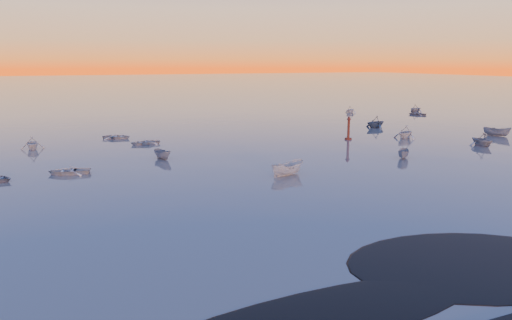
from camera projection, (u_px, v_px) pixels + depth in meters
ground at (114, 110)px, 113.57m from camera, size 600.00×600.00×0.00m
mud_lobes at (440, 304)px, 22.98m from camera, size 140.00×6.00×0.07m
moored_fleet at (163, 139)px, 71.42m from camera, size 124.00×58.00×1.20m
boat_near_center at (287, 175)px, 49.00m from camera, size 2.57×4.22×1.36m
boat_near_right at (482, 146)px, 66.02m from camera, size 3.96×2.04×1.34m
channel_marker at (349, 130)px, 70.96m from camera, size 0.98×0.98×3.50m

